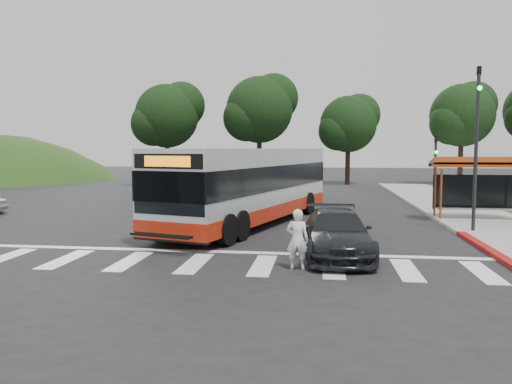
# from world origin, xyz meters

# --- Properties ---
(ground) EXTENTS (140.00, 140.00, 0.00)m
(ground) POSITION_xyz_m (0.00, 0.00, 0.00)
(ground) COLOR black
(ground) RESTS_ON ground
(sidewalk_east) EXTENTS (4.00, 40.00, 0.12)m
(sidewalk_east) POSITION_xyz_m (11.00, 8.00, 0.06)
(sidewalk_east) COLOR gray
(sidewalk_east) RESTS_ON ground
(curb_east) EXTENTS (0.30, 40.00, 0.15)m
(curb_east) POSITION_xyz_m (9.00, 8.00, 0.07)
(curb_east) COLOR #9E9991
(curb_east) RESTS_ON ground
(curb_east_red) EXTENTS (0.32, 6.00, 0.15)m
(curb_east_red) POSITION_xyz_m (9.00, -2.00, 0.08)
(curb_east_red) COLOR maroon
(curb_east_red) RESTS_ON ground
(crosswalk_ladder) EXTENTS (18.00, 2.60, 0.01)m
(crosswalk_ladder) POSITION_xyz_m (0.00, -5.00, 0.01)
(crosswalk_ladder) COLOR silver
(crosswalk_ladder) RESTS_ON ground
(bus_shelter) EXTENTS (4.20, 1.60, 2.86)m
(bus_shelter) POSITION_xyz_m (10.80, 5.10, 2.35)
(bus_shelter) COLOR #934218
(bus_shelter) RESTS_ON sidewalk_east
(traffic_signal_ne_tall) EXTENTS (0.18, 0.37, 6.50)m
(traffic_signal_ne_tall) POSITION_xyz_m (9.60, 1.49, 3.88)
(traffic_signal_ne_tall) COLOR black
(traffic_signal_ne_tall) RESTS_ON ground
(traffic_signal_ne_short) EXTENTS (0.18, 0.37, 4.00)m
(traffic_signal_ne_short) POSITION_xyz_m (9.60, 8.49, 2.48)
(traffic_signal_ne_short) COLOR black
(traffic_signal_ne_short) RESTS_ON ground
(tree_ne_a) EXTENTS (6.16, 5.74, 9.30)m
(tree_ne_a) POSITION_xyz_m (16.08, 28.06, 6.39)
(tree_ne_a) COLOR black
(tree_ne_a) RESTS_ON parking_lot
(tree_north_a) EXTENTS (6.60, 6.15, 10.17)m
(tree_north_a) POSITION_xyz_m (-1.92, 26.07, 6.92)
(tree_north_a) COLOR black
(tree_north_a) RESTS_ON ground
(tree_north_b) EXTENTS (5.72, 5.33, 8.43)m
(tree_north_b) POSITION_xyz_m (6.07, 28.06, 5.66)
(tree_north_b) COLOR black
(tree_north_b) RESTS_ON ground
(tree_north_c) EXTENTS (6.16, 5.74, 9.30)m
(tree_north_c) POSITION_xyz_m (-9.92, 24.06, 6.29)
(tree_north_c) COLOR black
(tree_north_c) RESTS_ON ground
(transit_bus) EXTENTS (6.31, 13.22, 3.35)m
(transit_bus) POSITION_xyz_m (0.54, 2.79, 1.67)
(transit_bus) COLOR silver
(transit_bus) RESTS_ON ground
(pedestrian) EXTENTS (0.65, 0.46, 1.69)m
(pedestrian) POSITION_xyz_m (3.00, -5.33, 0.85)
(pedestrian) COLOR white
(pedestrian) RESTS_ON ground
(dark_sedan) EXTENTS (2.33, 5.06, 1.43)m
(dark_sedan) POSITION_xyz_m (4.12, -3.43, 0.72)
(dark_sedan) COLOR black
(dark_sedan) RESTS_ON ground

